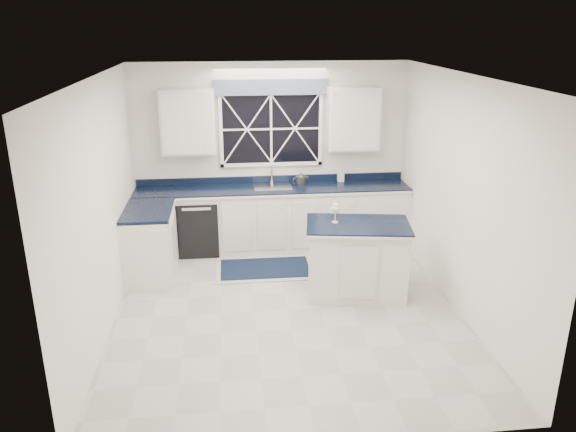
{
  "coord_description": "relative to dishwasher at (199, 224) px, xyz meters",
  "views": [
    {
      "loc": [
        -0.63,
        -5.87,
        3.26
      ],
      "look_at": [
        0.05,
        0.4,
        1.04
      ],
      "focal_mm": 35.0,
      "sensor_mm": 36.0,
      "label": 1
    }
  ],
  "objects": [
    {
      "name": "soap_bottle",
      "position": [
        2.14,
        0.22,
        0.64
      ],
      "size": [
        0.11,
        0.11,
        0.22
      ],
      "primitive_type": "imported",
      "rotation": [
        0.0,
        0.0,
        -0.09
      ],
      "color": "silver",
      "rests_on": "countertop"
    },
    {
      "name": "wine_glass",
      "position": [
        1.73,
        -1.52,
        0.68
      ],
      "size": [
        0.1,
        0.1,
        0.24
      ],
      "color": "silver",
      "rests_on": "island"
    },
    {
      "name": "countertop",
      "position": [
        1.1,
        0.0,
        0.51
      ],
      "size": [
        3.98,
        0.64,
        0.04
      ],
      "primitive_type": "cube",
      "color": "black",
      "rests_on": "base_cabinets"
    },
    {
      "name": "ground",
      "position": [
        1.1,
        -1.95,
        -0.41
      ],
      "size": [
        4.5,
        4.5,
        0.0
      ],
      "primitive_type": "plane",
      "color": "#B1B2AD",
      "rests_on": "ground"
    },
    {
      "name": "dishwasher",
      "position": [
        0.0,
        0.0,
        0.0
      ],
      "size": [
        0.6,
        0.58,
        0.82
      ],
      "primitive_type": "cube",
      "color": "black",
      "rests_on": "ground"
    },
    {
      "name": "upper_cabinets",
      "position": [
        1.1,
        0.13,
        1.49
      ],
      "size": [
        3.1,
        0.34,
        0.9
      ],
      "color": "white",
      "rests_on": "ground"
    },
    {
      "name": "rug",
      "position": [
        0.92,
        -0.78,
        -0.4
      ],
      "size": [
        1.37,
        0.83,
        0.02
      ],
      "rotation": [
        0.0,
        0.0,
        -0.0
      ],
      "color": "#A8A8A4",
      "rests_on": "ground"
    },
    {
      "name": "base_cabinets",
      "position": [
        0.77,
        -0.17,
        0.04
      ],
      "size": [
        3.99,
        1.6,
        0.9
      ],
      "color": "white",
      "rests_on": "ground"
    },
    {
      "name": "kettle",
      "position": [
        1.52,
        0.09,
        0.62
      ],
      "size": [
        0.25,
        0.2,
        0.19
      ],
      "rotation": [
        0.0,
        0.0,
        0.33
      ],
      "color": "#2E2E30",
      "rests_on": "countertop"
    },
    {
      "name": "island",
      "position": [
        2.0,
        -1.6,
        0.05
      ],
      "size": [
        1.34,
        0.93,
        0.92
      ],
      "rotation": [
        0.0,
        0.0,
        -0.15
      ],
      "color": "white",
      "rests_on": "ground"
    },
    {
      "name": "faucet",
      "position": [
        1.1,
        0.19,
        0.69
      ],
      "size": [
        0.05,
        0.2,
        0.3
      ],
      "color": "silver",
      "rests_on": "countertop"
    },
    {
      "name": "window",
      "position": [
        1.1,
        0.25,
        1.42
      ],
      "size": [
        1.65,
        0.09,
        1.26
      ],
      "color": "black",
      "rests_on": "ground"
    },
    {
      "name": "back_wall",
      "position": [
        1.1,
        0.3,
        0.94
      ],
      "size": [
        4.0,
        0.1,
        2.7
      ],
      "primitive_type": "cube",
      "color": "white",
      "rests_on": "ground"
    }
  ]
}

